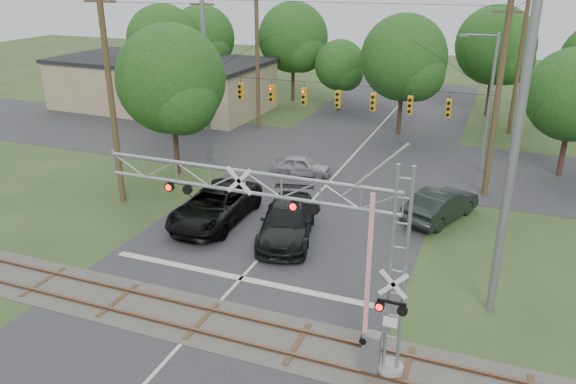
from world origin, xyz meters
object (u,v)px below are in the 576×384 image
at_px(crossing_gantry, 301,236).
at_px(pickup_black, 215,206).
at_px(streetlight, 487,97).
at_px(traffic_signal_span, 352,93).
at_px(commercial_building, 162,84).
at_px(sedan_silver, 302,165).
at_px(car_dark, 287,221).

bearing_deg(crossing_gantry, pickup_black, 132.66).
xyz_separation_m(pickup_black, streetlight, (12.79, 13.78, 4.21)).
relative_size(traffic_signal_span, pickup_black, 2.87).
xyz_separation_m(crossing_gantry, commercial_building, (-25.72, 30.75, -2.24)).
bearing_deg(pickup_black, sedan_silver, 77.28).
bearing_deg(commercial_building, crossing_gantry, -48.36).
relative_size(traffic_signal_span, sedan_silver, 4.93).
relative_size(traffic_signal_span, car_dark, 3.09).
bearing_deg(crossing_gantry, sedan_silver, 109.85).
height_order(car_dark, commercial_building, commercial_building).
height_order(traffic_signal_span, commercial_building, traffic_signal_span).
distance_m(car_dark, commercial_building, 31.27).
bearing_deg(car_dark, pickup_black, 161.17).
xyz_separation_m(car_dark, streetlight, (8.41, 14.19, 4.23)).
distance_m(pickup_black, streetlight, 19.27).
relative_size(crossing_gantry, commercial_building, 0.53).
distance_m(crossing_gantry, traffic_signal_span, 18.69).
relative_size(traffic_signal_span, streetlight, 2.10).
distance_m(crossing_gantry, streetlight, 23.14).
bearing_deg(traffic_signal_span, car_dark, -92.73).
xyz_separation_m(crossing_gantry, pickup_black, (-8.19, 8.89, -3.72)).
distance_m(car_dark, sedan_silver, 9.49).
bearing_deg(car_dark, traffic_signal_span, 73.69).
bearing_deg(pickup_black, crossing_gantry, -48.25).
relative_size(car_dark, commercial_building, 0.30).
distance_m(traffic_signal_span, pickup_black, 11.63).
height_order(traffic_signal_span, car_dark, traffic_signal_span).
bearing_deg(car_dark, crossing_gantry, -79.41).
height_order(pickup_black, streetlight, streetlight).
bearing_deg(streetlight, crossing_gantry, -101.48).
relative_size(crossing_gantry, traffic_signal_span, 0.58).
relative_size(crossing_gantry, pickup_black, 1.65).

